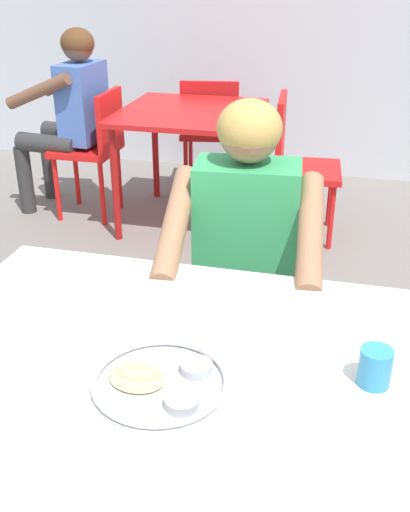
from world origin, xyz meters
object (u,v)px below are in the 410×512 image
(drinking_cup, at_px, (375,366))
(table_background_red, at_px, (190,124))
(chair_foreground, at_px, (248,277))
(chair_red_left, at_px, (96,144))
(chair_red_far, at_px, (210,127))
(chair_red_right, at_px, (296,158))
(patron_background, at_px, (70,106))
(table_foreground, at_px, (161,386))
(thali_tray, at_px, (162,382))
(diner_foreground, at_px, (243,252))

(drinking_cup, distance_m, table_background_red, 2.70)
(chair_foreground, relative_size, chair_red_left, 1.04)
(chair_red_left, xyz_separation_m, chair_red_far, (0.60, 0.66, -0.02))
(chair_red_right, bearing_deg, patron_background, 177.66)
(chair_red_far, height_order, patron_background, patron_background)
(chair_red_far, distance_m, patron_background, 1.01)
(chair_foreground, bearing_deg, chair_red_far, 107.06)
(chair_red_left, relative_size, patron_background, 0.70)
(drinking_cup, relative_size, patron_background, 0.07)
(table_foreground, distance_m, patron_background, 2.88)
(table_background_red, relative_size, patron_background, 0.74)
(drinking_cup, xyz_separation_m, table_background_red, (-1.08, 2.47, -0.16))
(table_foreground, distance_m, table_background_red, 2.58)
(chair_foreground, height_order, table_background_red, chair_foreground)
(chair_red_right, xyz_separation_m, chair_red_far, (-0.68, 0.66, -0.02))
(drinking_cup, height_order, table_background_red, drinking_cup)
(chair_red_left, height_order, chair_red_far, chair_red_left)
(thali_tray, relative_size, diner_foreground, 0.25)
(table_foreground, distance_m, chair_foreground, 0.93)
(diner_foreground, relative_size, chair_red_left, 1.44)
(diner_foreground, bearing_deg, drinking_cup, -58.11)
(chair_red_right, bearing_deg, chair_red_left, 179.75)
(thali_tray, bearing_deg, table_background_red, 104.02)
(chair_red_left, bearing_deg, patron_background, 163.27)
(chair_red_left, distance_m, chair_red_right, 1.28)
(table_background_red, bearing_deg, thali_tray, -75.98)
(chair_foreground, distance_m, patron_background, 2.18)
(drinking_cup, xyz_separation_m, diner_foreground, (-0.40, 0.65, -0.09))
(chair_red_right, distance_m, patron_background, 1.47)
(chair_foreground, bearing_deg, table_foreground, -92.89)
(chair_red_left, bearing_deg, drinking_cup, -55.04)
(table_foreground, xyz_separation_m, chair_red_left, (-1.23, 2.46, -0.20))
(table_foreground, height_order, table_background_red, table_foreground)
(thali_tray, xyz_separation_m, chair_red_far, (-0.66, 3.20, -0.30))
(diner_foreground, xyz_separation_m, chair_red_far, (-0.69, 2.43, -0.24))
(diner_foreground, xyz_separation_m, chair_red_right, (-0.01, 1.77, -0.22))
(thali_tray, relative_size, chair_red_left, 0.35)
(drinking_cup, relative_size, chair_red_right, 0.10)
(chair_red_left, bearing_deg, table_foreground, -63.46)
(diner_foreground, bearing_deg, chair_red_left, 126.03)
(thali_tray, height_order, patron_background, patron_background)
(table_background_red, distance_m, patron_background, 0.80)
(chair_red_right, bearing_deg, chair_red_far, 135.80)
(drinking_cup, xyz_separation_m, chair_red_right, (-0.42, 2.42, -0.31))
(table_foreground, bearing_deg, patron_background, 119.25)
(table_background_red, xyz_separation_m, patron_background, (-0.79, 0.01, 0.07))
(chair_red_left, bearing_deg, chair_red_right, -0.25)
(table_background_red, height_order, chair_red_far, chair_red_far)
(diner_foreground, bearing_deg, table_background_red, 110.40)
(chair_red_left, relative_size, chair_red_right, 0.97)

